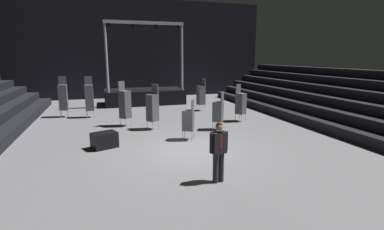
{
  "coord_description": "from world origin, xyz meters",
  "views": [
    {
      "loc": [
        -2.98,
        -9.74,
        3.41
      ],
      "look_at": [
        -0.02,
        -0.37,
        1.4
      ],
      "focal_mm": 26.95,
      "sensor_mm": 36.0,
      "label": 1
    }
  ],
  "objects_px": {
    "chair_stack_front_left": "(153,107)",
    "chair_stack_mid_left": "(201,95)",
    "chair_stack_mid_centre": "(218,111)",
    "chair_stack_rear_left": "(125,104)",
    "equipment_road_case": "(104,140)",
    "man_with_tie": "(219,149)",
    "chair_stack_rear_right": "(63,97)",
    "chair_stack_rear_centre": "(241,103)",
    "chair_stack_front_right": "(89,97)",
    "chair_stack_mid_right": "(188,119)",
    "stage_riser": "(144,95)"
  },
  "relations": [
    {
      "from": "stage_riser",
      "to": "chair_stack_rear_right",
      "type": "xyz_separation_m",
      "value": [
        -5.08,
        -3.45,
        0.53
      ]
    },
    {
      "from": "chair_stack_front_left",
      "to": "chair_stack_mid_centre",
      "type": "xyz_separation_m",
      "value": [
        2.92,
        -0.99,
        -0.17
      ]
    },
    {
      "from": "man_with_tie",
      "to": "chair_stack_rear_right",
      "type": "xyz_separation_m",
      "value": [
        -5.02,
        10.72,
        0.19
      ]
    },
    {
      "from": "stage_riser",
      "to": "equipment_road_case",
      "type": "bearing_deg",
      "value": -106.54
    },
    {
      "from": "chair_stack_mid_centre",
      "to": "equipment_road_case",
      "type": "xyz_separation_m",
      "value": [
        -5.17,
        -1.29,
        -0.6
      ]
    },
    {
      "from": "chair_stack_rear_right",
      "to": "man_with_tie",
      "type": "bearing_deg",
      "value": 117.23
    },
    {
      "from": "chair_stack_front_right",
      "to": "chair_stack_rear_left",
      "type": "bearing_deg",
      "value": 123.3
    },
    {
      "from": "chair_stack_mid_left",
      "to": "chair_stack_rear_centre",
      "type": "distance_m",
      "value": 3.65
    },
    {
      "from": "chair_stack_mid_left",
      "to": "chair_stack_rear_left",
      "type": "height_order",
      "value": "chair_stack_rear_left"
    },
    {
      "from": "chair_stack_mid_centre",
      "to": "chair_stack_rear_right",
      "type": "xyz_separation_m",
      "value": [
        -7.25,
        5.32,
        0.25
      ]
    },
    {
      "from": "chair_stack_front_right",
      "to": "chair_stack_rear_left",
      "type": "height_order",
      "value": "chair_stack_front_right"
    },
    {
      "from": "chair_stack_mid_left",
      "to": "chair_stack_mid_centre",
      "type": "xyz_separation_m",
      "value": [
        -0.84,
        -4.83,
        -0.13
      ]
    },
    {
      "from": "chair_stack_front_left",
      "to": "chair_stack_front_right",
      "type": "bearing_deg",
      "value": 3.57
    },
    {
      "from": "equipment_road_case",
      "to": "chair_stack_front_left",
      "type": "bearing_deg",
      "value": 45.44
    },
    {
      "from": "man_with_tie",
      "to": "chair_stack_mid_centre",
      "type": "relative_size",
      "value": 0.95
    },
    {
      "from": "man_with_tie",
      "to": "chair_stack_mid_centre",
      "type": "distance_m",
      "value": 5.84
    },
    {
      "from": "chair_stack_rear_left",
      "to": "equipment_road_case",
      "type": "bearing_deg",
      "value": 31.61
    },
    {
      "from": "chair_stack_front_right",
      "to": "chair_stack_rear_left",
      "type": "xyz_separation_m",
      "value": [
        1.74,
        -2.69,
        -0.04
      ]
    },
    {
      "from": "stage_riser",
      "to": "chair_stack_mid_right",
      "type": "height_order",
      "value": "stage_riser"
    },
    {
      "from": "chair_stack_rear_left",
      "to": "chair_stack_mid_left",
      "type": "bearing_deg",
      "value": 168.42
    },
    {
      "from": "chair_stack_mid_left",
      "to": "chair_stack_front_left",
      "type": "bearing_deg",
      "value": 127.08
    },
    {
      "from": "chair_stack_rear_right",
      "to": "chair_stack_rear_centre",
      "type": "distance_m",
      "value": 9.93
    },
    {
      "from": "chair_stack_rear_right",
      "to": "equipment_road_case",
      "type": "height_order",
      "value": "chair_stack_rear_right"
    },
    {
      "from": "chair_stack_mid_right",
      "to": "chair_stack_rear_left",
      "type": "xyz_separation_m",
      "value": [
        -2.29,
        3.26,
        0.25
      ]
    },
    {
      "from": "chair_stack_front_right",
      "to": "chair_stack_mid_left",
      "type": "distance_m",
      "value": 6.68
    },
    {
      "from": "chair_stack_front_left",
      "to": "chair_stack_mid_centre",
      "type": "height_order",
      "value": "chair_stack_front_left"
    },
    {
      "from": "chair_stack_front_right",
      "to": "chair_stack_mid_left",
      "type": "relative_size",
      "value": 1.12
    },
    {
      "from": "chair_stack_mid_left",
      "to": "chair_stack_mid_right",
      "type": "bearing_deg",
      "value": 147.71
    },
    {
      "from": "chair_stack_front_right",
      "to": "equipment_road_case",
      "type": "height_order",
      "value": "chair_stack_front_right"
    },
    {
      "from": "chair_stack_front_left",
      "to": "chair_stack_rear_left",
      "type": "distance_m",
      "value": 1.6
    },
    {
      "from": "chair_stack_rear_left",
      "to": "equipment_road_case",
      "type": "height_order",
      "value": "chair_stack_rear_left"
    },
    {
      "from": "chair_stack_front_left",
      "to": "chair_stack_rear_centre",
      "type": "distance_m",
      "value": 4.77
    },
    {
      "from": "chair_stack_rear_centre",
      "to": "chair_stack_mid_left",
      "type": "bearing_deg",
      "value": -103.85
    },
    {
      "from": "stage_riser",
      "to": "chair_stack_front_right",
      "type": "bearing_deg",
      "value": -132.35
    },
    {
      "from": "chair_stack_front_left",
      "to": "chair_stack_mid_left",
      "type": "bearing_deg",
      "value": -78.63
    },
    {
      "from": "man_with_tie",
      "to": "chair_stack_front_right",
      "type": "bearing_deg",
      "value": -79.78
    },
    {
      "from": "chair_stack_rear_right",
      "to": "equipment_road_case",
      "type": "xyz_separation_m",
      "value": [
        2.09,
        -6.61,
        -0.85
      ]
    },
    {
      "from": "chair_stack_front_right",
      "to": "chair_stack_rear_right",
      "type": "relative_size",
      "value": 1.0
    },
    {
      "from": "chair_stack_front_left",
      "to": "chair_stack_rear_left",
      "type": "relative_size",
      "value": 0.96
    },
    {
      "from": "chair_stack_rear_centre",
      "to": "equipment_road_case",
      "type": "height_order",
      "value": "chair_stack_rear_centre"
    },
    {
      "from": "chair_stack_front_right",
      "to": "equipment_road_case",
      "type": "bearing_deg",
      "value": 96.86
    },
    {
      "from": "chair_stack_rear_left",
      "to": "chair_stack_front_left",
      "type": "bearing_deg",
      "value": 97.07
    },
    {
      "from": "chair_stack_mid_left",
      "to": "man_with_tie",
      "type": "bearing_deg",
      "value": 154.79
    },
    {
      "from": "chair_stack_front_left",
      "to": "chair_stack_front_right",
      "type": "xyz_separation_m",
      "value": [
        -2.92,
        3.76,
        0.08
      ]
    },
    {
      "from": "chair_stack_rear_left",
      "to": "chair_stack_rear_right",
      "type": "bearing_deg",
      "value": -86.78
    },
    {
      "from": "chair_stack_mid_centre",
      "to": "chair_stack_mid_left",
      "type": "bearing_deg",
      "value": 27.6
    },
    {
      "from": "man_with_tie",
      "to": "chair_stack_rear_left",
      "type": "height_order",
      "value": "chair_stack_rear_left"
    },
    {
      "from": "man_with_tie",
      "to": "chair_stack_front_left",
      "type": "distance_m",
      "value": 6.43
    },
    {
      "from": "chair_stack_front_right",
      "to": "chair_stack_mid_centre",
      "type": "relative_size",
      "value": 1.28
    },
    {
      "from": "chair_stack_front_right",
      "to": "chair_stack_rear_right",
      "type": "height_order",
      "value": "same"
    }
  ]
}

